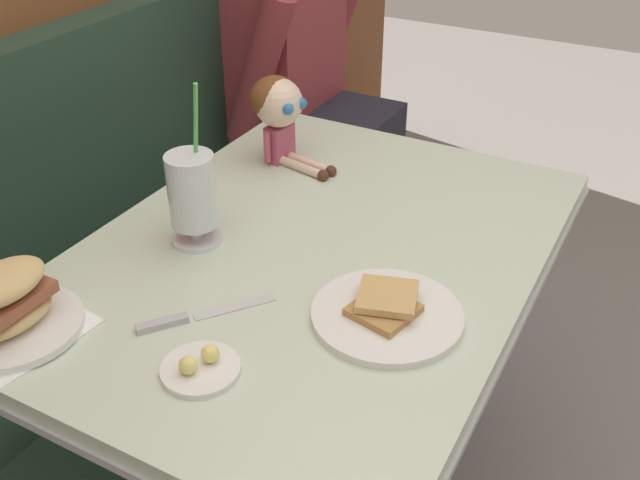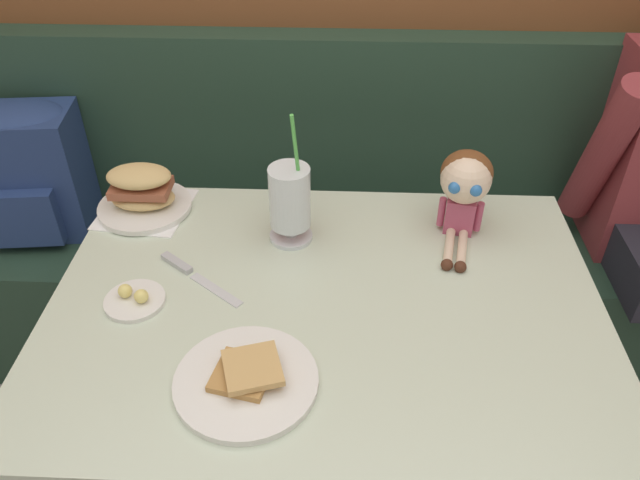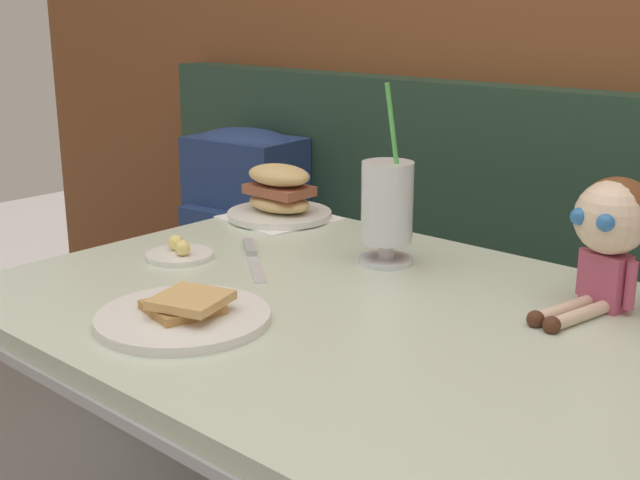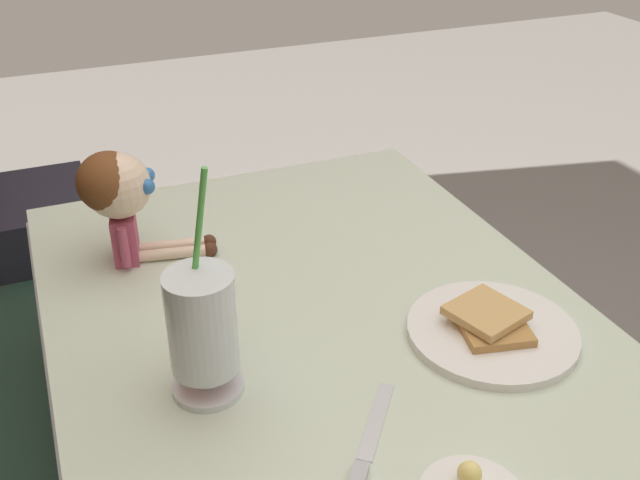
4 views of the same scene
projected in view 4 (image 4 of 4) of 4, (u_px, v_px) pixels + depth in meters
diner_table at (325, 416)px, 1.21m from camera, size 1.11×0.81×0.74m
toast_plate at (492, 329)px, 1.07m from camera, size 0.25×0.25×0.04m
milkshake_glass at (203, 329)px, 0.93m from camera, size 0.10×0.10×0.32m
butter_knife at (361, 471)px, 0.85m from camera, size 0.20×0.16×0.01m
seated_doll at (118, 192)px, 1.20m from camera, size 0.13×0.23×0.20m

